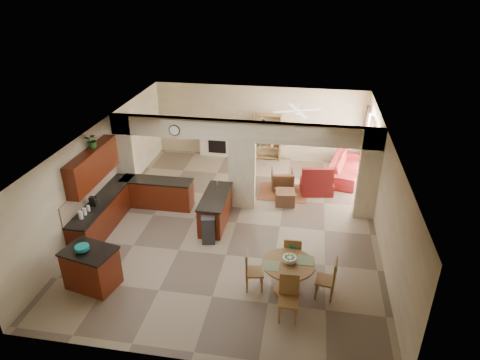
% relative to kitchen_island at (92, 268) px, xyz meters
% --- Properties ---
extents(floor, '(10.00, 10.00, 0.00)m').
position_rel_kitchen_island_xyz_m(floor, '(2.84, 3.27, -0.50)').
color(floor, gray).
rests_on(floor, ground).
extents(ceiling, '(10.00, 10.00, 0.00)m').
position_rel_kitchen_island_xyz_m(ceiling, '(2.84, 3.27, 2.30)').
color(ceiling, white).
rests_on(ceiling, wall_back).
extents(wall_back, '(8.00, 0.00, 8.00)m').
position_rel_kitchen_island_xyz_m(wall_back, '(2.84, 8.27, 0.90)').
color(wall_back, beige).
rests_on(wall_back, floor).
extents(wall_front, '(8.00, 0.00, 8.00)m').
position_rel_kitchen_island_xyz_m(wall_front, '(2.84, -1.73, 0.90)').
color(wall_front, beige).
rests_on(wall_front, floor).
extents(wall_left, '(0.00, 10.00, 10.00)m').
position_rel_kitchen_island_xyz_m(wall_left, '(-1.16, 3.27, 0.90)').
color(wall_left, beige).
rests_on(wall_left, floor).
extents(wall_right, '(0.00, 10.00, 10.00)m').
position_rel_kitchen_island_xyz_m(wall_right, '(6.84, 3.27, 0.90)').
color(wall_right, beige).
rests_on(wall_right, floor).
extents(partition_left_pier, '(0.60, 0.25, 2.80)m').
position_rel_kitchen_island_xyz_m(partition_left_pier, '(-0.86, 4.27, 0.90)').
color(partition_left_pier, beige).
rests_on(partition_left_pier, floor).
extents(partition_center_pier, '(0.80, 0.25, 2.20)m').
position_rel_kitchen_island_xyz_m(partition_center_pier, '(2.84, 4.27, 0.60)').
color(partition_center_pier, beige).
rests_on(partition_center_pier, floor).
extents(partition_right_pier, '(0.60, 0.25, 2.80)m').
position_rel_kitchen_island_xyz_m(partition_right_pier, '(6.54, 4.27, 0.90)').
color(partition_right_pier, beige).
rests_on(partition_right_pier, floor).
extents(partition_header, '(8.00, 0.25, 0.60)m').
position_rel_kitchen_island_xyz_m(partition_header, '(2.84, 4.27, 2.00)').
color(partition_header, beige).
rests_on(partition_header, partition_center_pier).
extents(kitchen_counter, '(2.52, 3.29, 1.48)m').
position_rel_kitchen_island_xyz_m(kitchen_counter, '(-0.42, 3.02, -0.04)').
color(kitchen_counter, '#451207').
rests_on(kitchen_counter, floor).
extents(upper_cabinets, '(0.35, 2.40, 0.90)m').
position_rel_kitchen_island_xyz_m(upper_cabinets, '(-0.98, 2.47, 1.42)').
color(upper_cabinets, '#451207').
rests_on(upper_cabinets, wall_left).
extents(peninsula, '(0.70, 1.85, 0.91)m').
position_rel_kitchen_island_xyz_m(peninsula, '(2.24, 3.16, -0.05)').
color(peninsula, '#451207').
rests_on(peninsula, floor).
extents(wall_clock, '(0.34, 0.03, 0.34)m').
position_rel_kitchen_island_xyz_m(wall_clock, '(0.84, 4.12, 1.95)').
color(wall_clock, '#4B2719').
rests_on(wall_clock, partition_header).
extents(rug, '(1.60, 1.30, 0.01)m').
position_rel_kitchen_island_xyz_m(rug, '(4.04, 5.37, -0.50)').
color(rug, brown).
rests_on(rug, floor).
extents(fireplace, '(1.60, 0.35, 1.20)m').
position_rel_kitchen_island_xyz_m(fireplace, '(1.24, 8.10, 0.11)').
color(fireplace, '#EFE7CF').
rests_on(fireplace, floor).
extents(shelving_unit, '(1.00, 0.32, 1.80)m').
position_rel_kitchen_island_xyz_m(shelving_unit, '(3.19, 8.09, 0.40)').
color(shelving_unit, olive).
rests_on(shelving_unit, floor).
extents(window_a, '(0.02, 0.90, 1.90)m').
position_rel_kitchen_island_xyz_m(window_a, '(6.81, 5.57, 0.70)').
color(window_a, white).
rests_on(window_a, wall_right).
extents(window_b, '(0.02, 0.90, 1.90)m').
position_rel_kitchen_island_xyz_m(window_b, '(6.81, 7.27, 0.70)').
color(window_b, white).
rests_on(window_b, wall_right).
extents(glazed_door, '(0.02, 0.70, 2.10)m').
position_rel_kitchen_island_xyz_m(glazed_door, '(6.81, 6.42, 0.55)').
color(glazed_door, white).
rests_on(glazed_door, wall_right).
extents(drape_a_left, '(0.10, 0.28, 2.30)m').
position_rel_kitchen_island_xyz_m(drape_a_left, '(6.77, 4.97, 0.70)').
color(drape_a_left, '#451C1B').
rests_on(drape_a_left, wall_right).
extents(drape_a_right, '(0.10, 0.28, 2.30)m').
position_rel_kitchen_island_xyz_m(drape_a_right, '(6.77, 6.17, 0.70)').
color(drape_a_right, '#451C1B').
rests_on(drape_a_right, wall_right).
extents(drape_b_left, '(0.10, 0.28, 2.30)m').
position_rel_kitchen_island_xyz_m(drape_b_left, '(6.77, 6.67, 0.70)').
color(drape_b_left, '#451C1B').
rests_on(drape_b_left, wall_right).
extents(drape_b_right, '(0.10, 0.28, 2.30)m').
position_rel_kitchen_island_xyz_m(drape_b_right, '(6.77, 7.87, 0.70)').
color(drape_b_right, '#451C1B').
rests_on(drape_b_right, wall_right).
extents(ceiling_fan, '(1.00, 1.00, 0.10)m').
position_rel_kitchen_island_xyz_m(ceiling_fan, '(4.34, 6.27, 2.06)').
color(ceiling_fan, white).
rests_on(ceiling_fan, ceiling).
extents(kitchen_island, '(1.31, 1.05, 1.00)m').
position_rel_kitchen_island_xyz_m(kitchen_island, '(0.00, 0.00, 0.00)').
color(kitchen_island, '#451207').
rests_on(kitchen_island, floor).
extents(teal_bowl, '(0.32, 0.32, 0.15)m').
position_rel_kitchen_island_xyz_m(teal_bowl, '(-0.10, -0.06, 0.57)').
color(teal_bowl, teal).
rests_on(teal_bowl, kitchen_island).
extents(trash_can, '(0.40, 0.36, 0.73)m').
position_rel_kitchen_island_xyz_m(trash_can, '(2.26, 2.17, -0.14)').
color(trash_can, '#2A2A2D').
rests_on(trash_can, floor).
extents(dining_table, '(1.19, 1.19, 0.81)m').
position_rel_kitchen_island_xyz_m(dining_table, '(4.51, 0.53, 0.03)').
color(dining_table, olive).
rests_on(dining_table, floor).
extents(fruit_bowl, '(0.32, 0.32, 0.17)m').
position_rel_kitchen_island_xyz_m(fruit_bowl, '(4.53, 0.56, 0.40)').
color(fruit_bowl, '#70A523').
rests_on(fruit_bowl, dining_table).
extents(sofa, '(2.62, 1.46, 0.72)m').
position_rel_kitchen_island_xyz_m(sofa, '(6.14, 6.94, -0.14)').
color(sofa, maroon).
rests_on(sofa, floor).
extents(chaise, '(1.13, 0.98, 0.41)m').
position_rel_kitchen_island_xyz_m(chaise, '(5.13, 5.60, -0.30)').
color(chaise, maroon).
rests_on(chaise, floor).
extents(armchair, '(0.82, 0.84, 0.68)m').
position_rel_kitchen_island_xyz_m(armchair, '(4.00, 5.64, -0.16)').
color(armchair, maroon).
rests_on(armchair, floor).
extents(ottoman, '(0.66, 0.66, 0.43)m').
position_rel_kitchen_island_xyz_m(ottoman, '(4.16, 4.65, -0.29)').
color(ottoman, maroon).
rests_on(ottoman, floor).
extents(plant, '(0.42, 0.38, 0.42)m').
position_rel_kitchen_island_xyz_m(plant, '(-0.98, 2.67, 2.08)').
color(plant, '#235115').
rests_on(plant, upper_cabinets).
extents(chair_north, '(0.42, 0.43, 1.02)m').
position_rel_kitchen_island_xyz_m(chair_north, '(4.57, 1.24, 0.05)').
color(chair_north, olive).
rests_on(chair_north, floor).
extents(chair_east, '(0.48, 0.48, 1.02)m').
position_rel_kitchen_island_xyz_m(chair_east, '(5.44, 0.51, 0.05)').
color(chair_east, olive).
rests_on(chair_east, floor).
extents(chair_south, '(0.44, 0.44, 1.02)m').
position_rel_kitchen_island_xyz_m(chair_south, '(4.57, -0.22, 0.05)').
color(chair_south, olive).
rests_on(chair_south, floor).
extents(chair_west, '(0.49, 0.49, 1.02)m').
position_rel_kitchen_island_xyz_m(chair_west, '(3.66, 0.53, 0.05)').
color(chair_west, olive).
rests_on(chair_west, floor).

